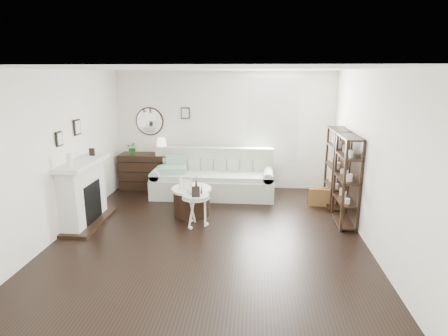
# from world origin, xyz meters

# --- Properties ---
(room) EXTENTS (5.50, 5.50, 5.50)m
(room) POSITION_xyz_m (0.73, 2.70, 1.60)
(room) COLOR black
(room) RESTS_ON ground
(fireplace) EXTENTS (0.50, 1.40, 1.84)m
(fireplace) POSITION_xyz_m (-2.32, 0.30, 0.54)
(fireplace) COLOR silver
(fireplace) RESTS_ON ground
(shelf_unit_far) EXTENTS (0.30, 0.80, 1.60)m
(shelf_unit_far) POSITION_xyz_m (2.33, 1.55, 0.80)
(shelf_unit_far) COLOR black
(shelf_unit_far) RESTS_ON ground
(shelf_unit_near) EXTENTS (0.30, 0.80, 1.60)m
(shelf_unit_near) POSITION_xyz_m (2.33, 0.65, 0.80)
(shelf_unit_near) COLOR black
(shelf_unit_near) RESTS_ON ground
(sofa) EXTENTS (2.64, 0.91, 1.03)m
(sofa) POSITION_xyz_m (-0.20, 2.08, 0.34)
(sofa) COLOR #9DA895
(sofa) RESTS_ON ground
(quilt) EXTENTS (0.61, 0.53, 0.14)m
(quilt) POSITION_xyz_m (-1.06, 1.95, 0.60)
(quilt) COLOR #258A5E
(quilt) RESTS_ON sofa
(suitcase) EXTENTS (0.56, 0.22, 0.36)m
(suitcase) POSITION_xyz_m (2.10, 1.60, 0.18)
(suitcase) COLOR brown
(suitcase) RESTS_ON ground
(dresser) EXTENTS (1.24, 0.53, 0.83)m
(dresser) POSITION_xyz_m (-1.78, 2.47, 0.41)
(dresser) COLOR black
(dresser) RESTS_ON ground
(table_lamp) EXTENTS (0.30, 0.30, 0.38)m
(table_lamp) POSITION_xyz_m (-1.42, 2.47, 1.02)
(table_lamp) COLOR #F4ECCE
(table_lamp) RESTS_ON dresser
(potted_plant) EXTENTS (0.29, 0.26, 0.29)m
(potted_plant) POSITION_xyz_m (-2.09, 2.42, 0.97)
(potted_plant) COLOR #185618
(potted_plant) RESTS_ON dresser
(drum_table) EXTENTS (0.76, 0.76, 0.53)m
(drum_table) POSITION_xyz_m (-0.47, 0.88, 0.27)
(drum_table) COLOR black
(drum_table) RESTS_ON ground
(pedestal_table) EXTENTS (0.48, 0.48, 0.58)m
(pedestal_table) POSITION_xyz_m (-0.30, 0.32, 0.53)
(pedestal_table) COLOR silver
(pedestal_table) RESTS_ON ground
(eiffel_drum) EXTENTS (0.13, 0.13, 0.21)m
(eiffel_drum) POSITION_xyz_m (-0.39, 0.93, 0.63)
(eiffel_drum) COLOR black
(eiffel_drum) RESTS_ON drum_table
(bottle_drum) EXTENTS (0.06, 0.06, 0.27)m
(bottle_drum) POSITION_xyz_m (-0.66, 0.80, 0.66)
(bottle_drum) COLOR silver
(bottle_drum) RESTS_ON drum_table
(card_frame_drum) EXTENTS (0.17, 0.11, 0.21)m
(card_frame_drum) POSITION_xyz_m (-0.53, 0.69, 0.63)
(card_frame_drum) COLOR white
(card_frame_drum) RESTS_ON drum_table
(eiffel_ped) EXTENTS (0.11, 0.11, 0.16)m
(eiffel_ped) POSITION_xyz_m (-0.21, 0.35, 0.66)
(eiffel_ped) COLOR black
(eiffel_ped) RESTS_ON pedestal_table
(flask_ped) EXTENTS (0.15, 0.15, 0.28)m
(flask_ped) POSITION_xyz_m (-0.38, 0.34, 0.72)
(flask_ped) COLOR silver
(flask_ped) RESTS_ON pedestal_table
(card_frame_ped) EXTENTS (0.15, 0.07, 0.18)m
(card_frame_ped) POSITION_xyz_m (-0.28, 0.19, 0.68)
(card_frame_ped) COLOR black
(card_frame_ped) RESTS_ON pedestal_table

